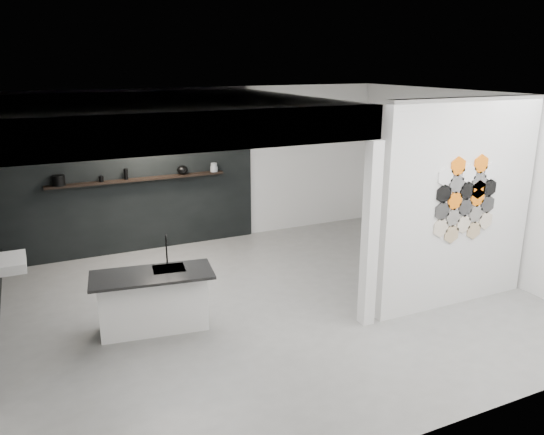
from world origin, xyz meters
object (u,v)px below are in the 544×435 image
(partition_panel, at_px, (459,205))
(glass_vase, at_px, (214,167))
(glass_bowl, at_px, (214,169))
(wall_basin, at_px, (8,263))
(kitchen_island, at_px, (153,300))
(utensil_cup, at_px, (101,179))
(stockpot, at_px, (59,180))
(kettle, at_px, (182,170))
(bottle_dark, at_px, (126,174))

(partition_panel, distance_m, glass_vase, 4.39)
(partition_panel, height_order, glass_bowl, partition_panel)
(wall_basin, height_order, kitchen_island, kitchen_island)
(utensil_cup, bearing_deg, glass_vase, 0.00)
(glass_vase, bearing_deg, stockpot, 180.00)
(stockpot, xyz_separation_m, glass_vase, (2.61, 0.00, -0.00))
(kitchen_island, distance_m, glass_vase, 3.56)
(kettle, xyz_separation_m, glass_vase, (0.58, 0.00, -0.00))
(kitchen_island, height_order, bottle_dark, bottle_dark)
(partition_panel, bearing_deg, kitchen_island, 165.92)
(wall_basin, distance_m, utensil_cup, 2.56)
(kitchen_island, relative_size, glass_bowl, 11.71)
(glass_bowl, bearing_deg, utensil_cup, 180.00)
(partition_panel, relative_size, stockpot, 13.85)
(stockpot, bearing_deg, bottle_dark, 0.00)
(stockpot, distance_m, utensil_cup, 0.65)
(partition_panel, relative_size, bottle_dark, 15.49)
(utensil_cup, bearing_deg, wall_basin, -124.71)
(stockpot, distance_m, glass_bowl, 2.61)
(glass_vase, xyz_separation_m, utensil_cup, (-1.96, 0.00, -0.03))
(wall_basin, xyz_separation_m, glass_vase, (3.39, 2.07, 0.55))
(glass_bowl, height_order, utensil_cup, utensil_cup)
(kitchen_island, relative_size, glass_vase, 9.78)
(kitchen_island, height_order, glass_vase, glass_vase)
(kettle, bearing_deg, kitchen_island, -124.77)
(partition_panel, xyz_separation_m, wall_basin, (-5.46, 1.80, -0.55))
(stockpot, xyz_separation_m, glass_bowl, (2.61, 0.00, -0.04))
(stockpot, height_order, glass_vase, stockpot)
(partition_panel, distance_m, glass_bowl, 4.39)
(glass_bowl, height_order, glass_vase, glass_vase)
(kettle, bearing_deg, utensil_cup, 168.46)
(bottle_dark, bearing_deg, kettle, 0.00)
(partition_panel, bearing_deg, glass_bowl, 118.23)
(utensil_cup, bearing_deg, kitchen_island, -87.29)
(kitchen_island, bearing_deg, stockpot, 113.72)
(kitchen_island, xyz_separation_m, glass_bowl, (1.82, 2.89, 0.97))
(bottle_dark, xyz_separation_m, utensil_cup, (-0.41, 0.00, -0.04))
(kettle, distance_m, utensil_cup, 1.38)
(stockpot, relative_size, utensil_cup, 2.11)
(kitchen_island, xyz_separation_m, kettle, (1.24, 2.89, 1.00))
(wall_basin, relative_size, kitchen_island, 0.39)
(wall_basin, bearing_deg, glass_vase, 31.35)
(kitchen_island, xyz_separation_m, stockpot, (-0.79, 2.89, 1.01))
(stockpot, xyz_separation_m, bottle_dark, (1.06, 0.00, 0.01))
(kettle, bearing_deg, partition_panel, -67.03)
(kitchen_island, bearing_deg, partition_panel, -5.64)
(wall_basin, xyz_separation_m, kettle, (2.81, 2.07, 0.55))
(stockpot, bearing_deg, kettle, 0.00)
(kitchen_island, height_order, utensil_cup, utensil_cup)
(wall_basin, distance_m, kitchen_island, 1.83)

